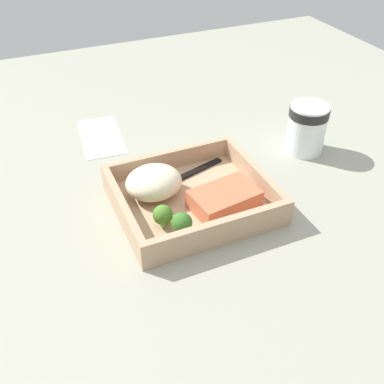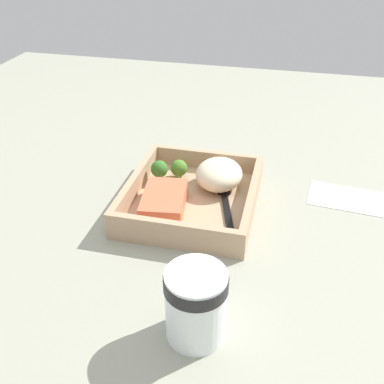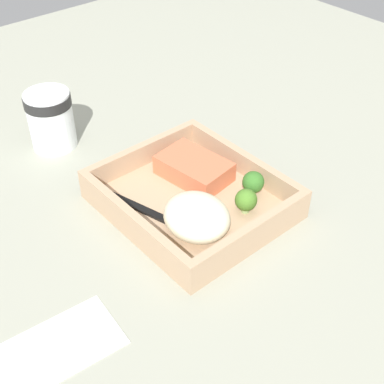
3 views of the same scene
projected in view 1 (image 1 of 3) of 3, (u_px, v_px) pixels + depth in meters
The scene contains 10 objects.
ground_plane at pixel (192, 209), 75.29cm from camera, with size 160.00×160.00×2.00cm, color gray.
takeout_tray at pixel (192, 202), 74.32cm from camera, with size 24.58×21.60×1.20cm, color tan.
tray_rim at pixel (192, 191), 72.90cm from camera, with size 24.58×21.60×3.45cm.
salmon_fillet at pixel (224, 199), 71.52cm from camera, with size 10.47×6.80×3.05cm, color #D96946.
mashed_potatoes at pixel (154, 182), 73.43cm from camera, with size 9.35×8.27×5.04cm, color beige.
broccoli_floret_1 at pixel (163, 215), 67.73cm from camera, with size 3.09×3.09×3.59cm.
broccoli_floret_2 at pixel (182, 223), 65.76cm from camera, with size 3.13×3.13×3.98cm.
fork at pixel (181, 178), 78.39cm from camera, with size 15.66×5.84×0.44cm.
paper_cup at pixel (307, 126), 84.89cm from camera, with size 7.44×7.44×9.57cm.
receipt_slip at pixel (102, 136), 92.06cm from camera, with size 8.02×15.90×0.24cm, color white.
Camera 1 is at (23.15, 52.99, 47.31)cm, focal length 42.00 mm.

